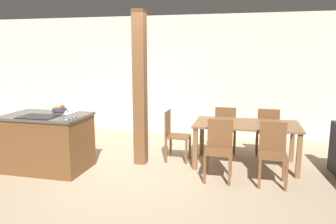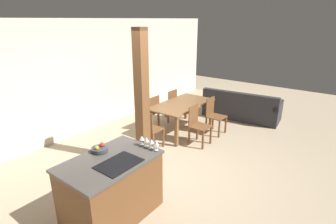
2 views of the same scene
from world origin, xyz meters
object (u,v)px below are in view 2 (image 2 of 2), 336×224
(dining_chair_near_right, at_px, (214,115))
(couch, at_px, (241,108))
(wine_glass_middle, at_px, (151,141))
(wine_glass_end, at_px, (142,138))
(fruit_bowl, at_px, (100,149))
(dining_chair_far_right, at_px, (169,104))
(kitchen_island, at_px, (112,188))
(dining_table, at_px, (182,107))
(timber_post, at_px, (142,101))
(wine_glass_near, at_px, (156,143))
(dining_chair_head_end, at_px, (150,129))
(wine_glass_far, at_px, (146,140))
(dining_chair_near_left, at_px, (198,124))
(dining_chair_far_left, at_px, (151,112))

(dining_chair_near_right, distance_m, couch, 1.43)
(wine_glass_middle, height_order, wine_glass_end, same)
(fruit_bowl, relative_size, dining_chair_far_right, 0.26)
(kitchen_island, xyz_separation_m, dining_table, (3.10, 0.94, 0.17))
(wine_glass_end, distance_m, timber_post, 1.09)
(wine_glass_middle, bearing_deg, wine_glass_near, -90.00)
(fruit_bowl, bearing_deg, dining_chair_head_end, 19.93)
(wine_glass_far, height_order, dining_chair_head_end, wine_glass_far)
(dining_chair_near_right, bearing_deg, dining_chair_near_left, 180.00)
(wine_glass_far, bearing_deg, kitchen_island, 164.28)
(dining_chair_near_right, height_order, couch, dining_chair_near_right)
(couch, bearing_deg, wine_glass_near, 90.16)
(fruit_bowl, relative_size, couch, 0.11)
(wine_glass_middle, distance_m, dining_chair_far_right, 3.51)
(wine_glass_end, bearing_deg, fruit_bowl, 145.01)
(dining_chair_head_end, relative_size, couch, 0.41)
(kitchen_island, bearing_deg, wine_glass_end, -6.69)
(fruit_bowl, bearing_deg, dining_chair_near_right, -0.53)
(dining_chair_near_left, bearing_deg, dining_chair_far_right, 60.90)
(wine_glass_far, xyz_separation_m, wine_glass_end, (0.00, 0.09, 0.00))
(dining_chair_far_right, xyz_separation_m, dining_chair_head_end, (-1.61, -0.69, 0.00))
(fruit_bowl, xyz_separation_m, dining_chair_near_left, (2.65, -0.03, -0.48))
(dining_chair_near_right, bearing_deg, kitchen_island, -175.89)
(wine_glass_end, relative_size, dining_chair_near_right, 0.17)
(wine_glass_far, xyz_separation_m, couch, (4.33, 0.28, -0.75))
(kitchen_island, relative_size, dining_table, 0.77)
(wine_glass_end, xyz_separation_m, timber_post, (0.79, 0.71, 0.25))
(dining_table, bearing_deg, dining_chair_head_end, 180.00)
(fruit_bowl, bearing_deg, dining_chair_far_left, 26.89)
(dining_chair_near_left, bearing_deg, couch, -3.41)
(wine_glass_near, xyz_separation_m, dining_chair_near_right, (2.92, 0.60, -0.56))
(dining_chair_far_right, distance_m, dining_chair_head_end, 1.75)
(wine_glass_end, bearing_deg, dining_chair_near_right, 6.22)
(wine_glass_near, height_order, dining_chair_far_right, wine_glass_near)
(dining_chair_head_end, bearing_deg, wine_glass_near, 134.48)
(wine_glass_end, distance_m, dining_table, 2.75)
(kitchen_island, height_order, wine_glass_far, wine_glass_far)
(kitchen_island, distance_m, timber_post, 1.72)
(dining_chair_far_left, relative_size, dining_chair_head_end, 1.00)
(dining_table, relative_size, timber_post, 0.66)
(dining_chair_near_left, distance_m, couch, 2.19)
(fruit_bowl, distance_m, wine_glass_end, 0.61)
(fruit_bowl, height_order, couch, fruit_bowl)
(dining_chair_near_right, bearing_deg, couch, -5.24)
(fruit_bowl, xyz_separation_m, wine_glass_far, (0.50, -0.44, 0.08))
(dining_chair_near_right, bearing_deg, wine_glass_far, -171.96)
(wine_glass_far, xyz_separation_m, dining_chair_far_right, (2.92, 1.79, -0.56))
(dining_chair_far_left, bearing_deg, wine_glass_middle, 41.17)
(wine_glass_far, bearing_deg, dining_chair_far_right, 31.50)
(dining_chair_head_end, bearing_deg, wine_glass_middle, 132.32)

